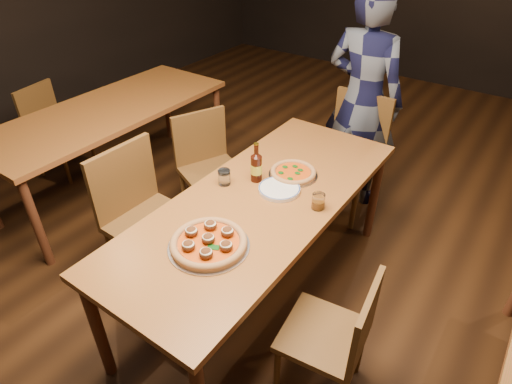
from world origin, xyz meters
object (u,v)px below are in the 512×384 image
Objects in this scene: chair_main_nw at (153,223)px; chair_nbr_left at (59,130)px; amber_glass at (318,201)px; table_main at (261,208)px; chair_main_sw at (213,172)px; pizza_meatball at (209,242)px; chair_main_e at (323,334)px; diner at (363,99)px; chair_end at (346,156)px; plate_stack at (279,189)px; beer_bottle at (256,168)px; table_left at (108,116)px; water_glass at (224,177)px; pizza_margherita at (293,173)px.

chair_main_nw is 1.80m from chair_nbr_left.
chair_nbr_left and amber_glass have the same top height.
table_main is 2.22× the size of chair_main_sw.
chair_main_e is at bearing 11.67° from pizza_meatball.
diner reaches higher than chair_main_nw.
chair_end is 0.45m from diner.
chair_main_e is at bearing -39.71° from plate_stack.
chair_main_e is (0.61, -0.35, -0.27)m from table_main.
beer_bottle is (-0.15, 0.61, 0.06)m from pizza_meatball.
chair_main_sw reaches higher than table_left.
chair_main_nw is 10.86× the size of water_glass.
chair_main_sw reaches higher than amber_glass.
diner is (0.70, 0.98, 0.41)m from chair_main_sw.
beer_bottle is (-0.17, 0.02, 0.07)m from plate_stack.
chair_main_e is at bearing -55.67° from amber_glass.
chair_end reaches higher than table_main.
chair_nbr_left is 2.39m from plate_stack.
beer_bottle is 2.63× the size of water_glass.
chair_main_sw is at bearing 159.11° from plate_stack.
pizza_margherita is 0.35m from amber_glass.
chair_main_e is 2.07× the size of pizza_meatball.
chair_main_e is 1.90m from diner.
chair_end reaches higher than table_left.
chair_main_e is 0.84× the size of chair_end.
chair_main_e is 0.67m from amber_glass.
chair_nbr_left is (-1.73, 0.49, -0.08)m from chair_main_nw.
amber_glass is at bearing -73.71° from chair_end.
chair_end is 0.88m from pizza_margherita.
chair_nbr_left is (-0.62, -0.11, -0.26)m from table_left.
chair_main_nw is 1.10× the size of chair_main_sw.
table_main is 21.95× the size of water_glass.
chair_main_sw is at bearing 58.66° from diner.
beer_bottle reaches higher than pizza_meatball.
beer_bottle is (-0.15, -0.17, 0.07)m from pizza_margherita.
chair_main_nw is 1.18× the size of chair_nbr_left.
table_left is at bearing 169.99° from table_main.
pizza_meatball reaches higher than table_left.
pizza_margherita is (0.62, 0.61, 0.27)m from chair_main_nw.
chair_main_nw reaches higher than chair_nbr_left.
chair_main_sw is (0.99, 0.11, -0.23)m from table_left.
chair_nbr_left reaches higher than chair_main_e.
pizza_meatball is (1.72, -0.77, 0.10)m from table_left.
chair_main_e is 0.70m from pizza_meatball.
table_left is 2.42m from chair_main_e.
chair_main_nw reaches higher than plate_stack.
diner is (-0.06, 1.27, 0.10)m from plate_stack.
pizza_margherita is 0.42m from water_glass.
chair_main_sw is at bearing 154.97° from beer_bottle.
pizza_margherita is (2.34, 0.11, 0.35)m from chair_nbr_left.
diner is (-0.04, 1.08, 0.09)m from pizza_margherita.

